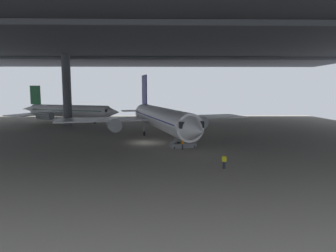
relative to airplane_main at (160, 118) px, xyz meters
The scene contains 8 objects.
ground_plane 7.71m from the airplane_main, 111.79° to the right, with size 110.00×110.00×0.00m, color gray.
hangar_structure 16.71m from the airplane_main, 109.44° to the left, with size 121.00×99.00×18.99m.
airplane_main is the anchor object (origin of this frame).
boarding_stairs 11.50m from the airplane_main, 70.58° to the right, with size 4.62×2.55×4.86m.
crew_worker_near_nose 24.57m from the airplane_main, 72.19° to the right, with size 0.54×0.29×1.66m.
crew_worker_by_stairs 13.04m from the airplane_main, 74.22° to the right, with size 0.38×0.47×1.70m.
airplane_distant 37.22m from the airplane_main, 134.69° to the left, with size 31.18×31.03×10.30m.
baggage_tug 8.67m from the airplane_main, 57.19° to the left, with size 2.22×2.50×0.90m.
Camera 1 is at (3.10, -49.16, 8.81)m, focal length 31.26 mm.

